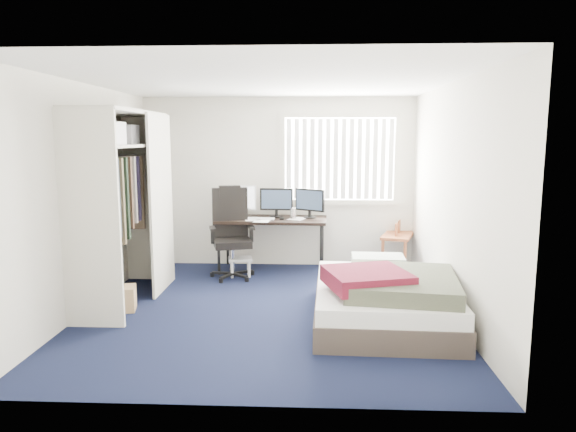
# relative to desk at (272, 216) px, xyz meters

# --- Properties ---
(ground) EXTENTS (4.20, 4.20, 0.00)m
(ground) POSITION_rel_desk_xyz_m (0.07, -1.75, -0.79)
(ground) COLOR black
(ground) RESTS_ON ground
(room_shell) EXTENTS (4.20, 4.20, 4.20)m
(room_shell) POSITION_rel_desk_xyz_m (0.07, -1.75, 0.72)
(room_shell) COLOR silver
(room_shell) RESTS_ON ground
(window_assembly) EXTENTS (1.72, 0.09, 1.32)m
(window_assembly) POSITION_rel_desk_xyz_m (0.97, 0.29, 0.81)
(window_assembly) COLOR white
(window_assembly) RESTS_ON ground
(closet) EXTENTS (0.64, 1.84, 2.22)m
(closet) POSITION_rel_desk_xyz_m (-1.60, -1.49, 0.56)
(closet) COLOR beige
(closet) RESTS_ON ground
(desk) EXTENTS (1.59, 0.79, 1.23)m
(desk) POSITION_rel_desk_xyz_m (0.00, 0.00, 0.00)
(desk) COLOR black
(desk) RESTS_ON ground
(office_chair) EXTENTS (0.72, 0.72, 1.25)m
(office_chair) POSITION_rel_desk_xyz_m (-0.54, -0.36, -0.31)
(office_chair) COLOR black
(office_chair) RESTS_ON ground
(footstool) EXTENTS (0.36, 0.31, 0.26)m
(footstool) POSITION_rel_desk_xyz_m (-0.42, -0.36, -0.59)
(footstool) COLOR white
(footstool) RESTS_ON ground
(nightstand) EXTENTS (0.61, 0.86, 0.72)m
(nightstand) POSITION_rel_desk_xyz_m (1.82, 0.09, -0.32)
(nightstand) COLOR brown
(nightstand) RESTS_ON ground
(bed) EXTENTS (1.49, 1.93, 0.63)m
(bed) POSITION_rel_desk_xyz_m (1.33, -2.08, -0.52)
(bed) COLOR #3D322B
(bed) RESTS_ON ground
(pine_box) EXTENTS (0.41, 0.35, 0.27)m
(pine_box) POSITION_rel_desk_xyz_m (-1.58, -1.86, -0.66)
(pine_box) COLOR tan
(pine_box) RESTS_ON ground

